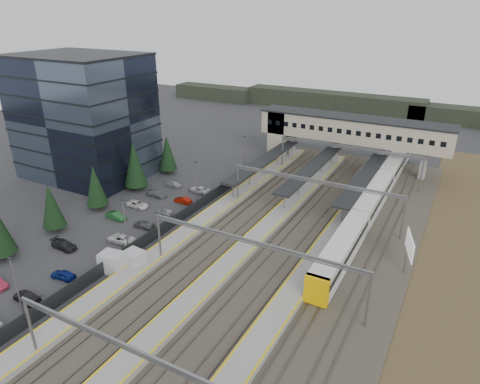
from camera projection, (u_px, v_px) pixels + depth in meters
The scene contains 15 objects.
ground at pixel (205, 239), 64.82m from camera, with size 220.00×220.00×0.00m, color #2B2B2D.
office_building at pixel (84, 117), 85.42m from camera, with size 24.30×18.30×24.30m.
conifer_row at pixel (77, 191), 69.42m from camera, with size 4.42×49.82×9.50m.
car_park at pixel (116, 231), 65.96m from camera, with size 10.48×44.58×1.26m.
lampposts at pixel (166, 200), 67.61m from camera, with size 0.50×53.25×8.07m.
fence at pixel (188, 211), 71.30m from camera, with size 0.08×90.00×2.00m.
relay_cabin_near at pixel (113, 262), 56.49m from camera, with size 3.46×2.73×2.66m.
relay_cabin_far at pixel (134, 260), 57.29m from camera, with size 2.88×2.47×2.46m.
rail_corridor at pixel (275, 238), 64.65m from camera, with size 34.00×90.00×0.92m.
canopies at pixel (311, 168), 81.97m from camera, with size 23.10×30.00×3.28m.
footbridge at pixel (339, 130), 92.16m from camera, with size 40.40×6.40×11.20m.
gantries at pixel (288, 213), 59.60m from camera, with size 28.40×62.28×7.17m.
train at pixel (374, 199), 73.52m from camera, with size 2.90×60.52×3.65m.
billboard at pixel (410, 246), 57.06m from camera, with size 1.69×5.26×4.52m.
treeline_far at pixel (439, 114), 127.62m from camera, with size 170.00×19.00×7.00m.
Camera 1 is at (31.73, -47.22, 32.33)m, focal length 32.00 mm.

